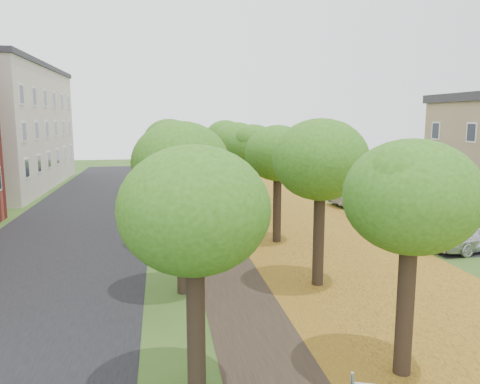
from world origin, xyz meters
name	(u,v)px	position (x,y,z in m)	size (l,w,h in m)	color
ground	(294,383)	(0.00, 0.00, 0.00)	(120.00, 120.00, 0.00)	#2D4C19
street_asphalt	(71,235)	(-7.50, 15.00, 0.00)	(8.00, 70.00, 0.01)	black
footpath	(216,229)	(0.00, 15.00, 0.00)	(3.20, 70.00, 0.01)	black
leaf_verge	(305,226)	(5.00, 15.00, 0.01)	(7.50, 70.00, 0.01)	#A6871E
parking_lot	(435,217)	(13.50, 16.00, 0.00)	(9.00, 16.00, 0.01)	black
tree_row_west	(173,151)	(-2.20, 15.00, 4.21)	(3.41, 33.41, 5.70)	black
tree_row_east	(264,150)	(2.60, 15.00, 4.21)	(3.41, 33.41, 5.70)	black
car_silver	(473,233)	(11.00, 9.11, 0.77)	(1.81, 4.50, 1.53)	silver
car_red	(424,216)	(11.00, 13.17, 0.73)	(1.54, 4.42, 1.46)	maroon
car_grey	(389,205)	(11.00, 16.99, 0.63)	(1.77, 4.36, 1.26)	#343338
car_white	(366,195)	(11.00, 20.28, 0.72)	(2.39, 5.19, 1.44)	silver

